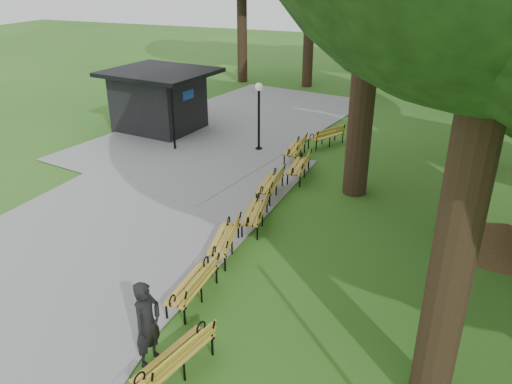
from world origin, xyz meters
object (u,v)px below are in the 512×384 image
at_px(bench_5, 255,212).
at_px(bench_7, 299,166).
at_px(person, 148,324).
at_px(kiosk, 158,100).
at_px(bench_8, 295,148).
at_px(lamp_post, 259,102).
at_px(bench_9, 326,136).
at_px(dirt_mound, 504,235).
at_px(bench_4, 224,239).
at_px(bench_6, 270,184).
at_px(bench_2, 175,357).
at_px(bench_3, 192,284).

xyz_separation_m(bench_5, bench_7, (0.09, 4.00, 0.00)).
distance_m(person, kiosk, 15.34).
xyz_separation_m(kiosk, bench_8, (7.04, -1.40, -0.96)).
bearing_deg(lamp_post, bench_9, 32.87).
distance_m(person, bench_7, 9.97).
distance_m(kiosk, bench_8, 7.25).
bearing_deg(dirt_mound, bench_8, 149.06).
height_order(kiosk, bench_8, kiosk).
bearing_deg(bench_9, bench_8, 8.20).
relative_size(bench_4, bench_6, 1.00).
distance_m(lamp_post, bench_5, 6.84).
distance_m(bench_2, bench_8, 11.99).
height_order(person, kiosk, kiosk).
xyz_separation_m(person, bench_6, (-0.54, 8.10, -0.47)).
relative_size(kiosk, bench_2, 2.36).
bearing_deg(bench_9, bench_3, 28.02).
height_order(bench_7, bench_9, same).
bearing_deg(bench_7, bench_6, -18.48).
xyz_separation_m(dirt_mound, bench_2, (-5.91, -7.47, 0.08)).
bearing_deg(bench_4, bench_3, -5.96).
bearing_deg(bench_7, lamp_post, -138.41).
relative_size(dirt_mound, bench_7, 1.52).
height_order(lamp_post, dirt_mound, lamp_post).
bearing_deg(person, bench_2, -97.44).
relative_size(lamp_post, dirt_mound, 0.97).
bearing_deg(bench_8, bench_3, -0.50).
relative_size(bench_4, bench_8, 1.00).
bearing_deg(bench_2, dirt_mound, 154.44).
distance_m(bench_4, bench_9, 9.59).
xyz_separation_m(bench_3, bench_6, (-0.37, 6.07, 0.00)).
relative_size(lamp_post, bench_9, 1.48).
relative_size(bench_6, bench_8, 1.00).
bearing_deg(bench_3, bench_6, -177.88).
xyz_separation_m(lamp_post, bench_7, (2.43, -2.23, -1.61)).
xyz_separation_m(bench_4, bench_9, (0.29, 9.59, 0.00)).
distance_m(dirt_mound, bench_6, 7.13).
bearing_deg(kiosk, bench_3, -47.82).
distance_m(dirt_mound, bench_9, 9.26).
xyz_separation_m(lamp_post, bench_2, (3.18, -12.33, -1.61)).
relative_size(bench_5, bench_6, 1.00).
height_order(dirt_mound, bench_8, bench_8).
distance_m(bench_3, bench_7, 7.92).
bearing_deg(bench_7, bench_3, -6.21).
relative_size(dirt_mound, bench_5, 1.52).
bearing_deg(bench_2, person, -90.00).
height_order(bench_3, bench_9, same).
relative_size(dirt_mound, bench_3, 1.52).
bearing_deg(bench_6, bench_2, 3.26).
bearing_deg(bench_6, bench_9, 170.71).
xyz_separation_m(dirt_mound, bench_5, (-6.76, -1.37, 0.08)).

